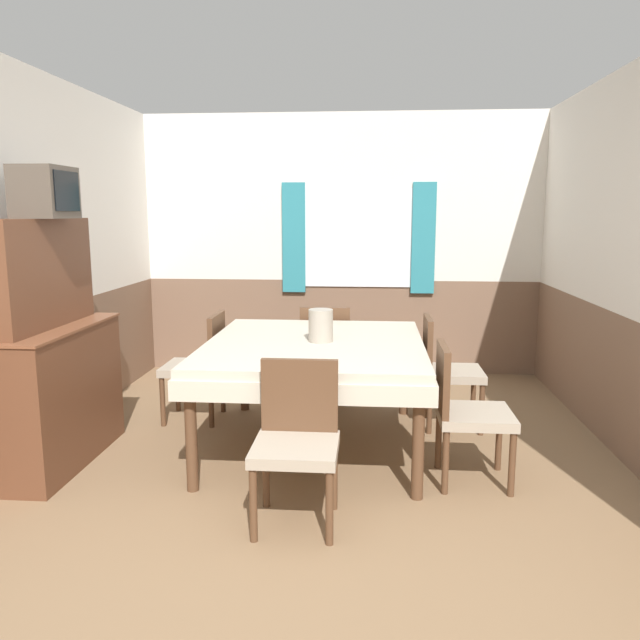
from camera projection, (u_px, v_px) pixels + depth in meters
name	position (u px, v px, depth m)	size (l,w,h in m)	color
ground_plane	(293.00, 607.00, 2.61)	(16.00, 16.00, 0.00)	#846647
wall_back	(342.00, 245.00, 6.30)	(4.36, 0.10, 2.60)	white
wall_left	(50.00, 259.00, 4.49)	(0.05, 4.36, 2.60)	white
wall_right	(625.00, 262.00, 4.17)	(0.05, 4.36, 2.60)	white
dining_table	(315.00, 356.00, 4.30)	(1.51, 1.74, 0.75)	beige
chair_left_far	(201.00, 362.00, 4.91)	(0.44, 0.44, 0.85)	brown
chair_right_near	(464.00, 408.00, 3.76)	(0.44, 0.44, 0.85)	brown
chair_head_window	(326.00, 349.00, 5.38)	(0.44, 0.44, 0.85)	brown
chair_right_far	(445.00, 367.00, 4.76)	(0.44, 0.44, 0.85)	brown
chair_head_near	(297.00, 436.00, 3.29)	(0.44, 0.44, 0.85)	brown
sideboard	(49.00, 362.00, 4.02)	(0.46, 1.16, 1.59)	brown
tv	(45.00, 192.00, 3.83)	(0.29, 0.37, 0.32)	#51473D
vase	(321.00, 326.00, 4.26)	(0.17, 0.17, 0.22)	#A39989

